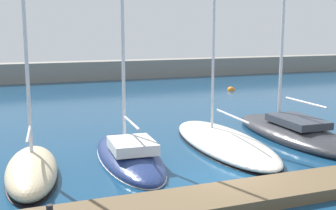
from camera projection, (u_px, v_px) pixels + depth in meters
The scene contains 8 objects.
ground_plane at pixel (227, 180), 17.43m from camera, with size 120.00×120.00×0.00m, color navy.
dock_pier at pixel (257, 194), 15.40m from camera, with size 30.67×2.15×0.42m, color brown.
breakwater_seawall at pixel (75, 71), 50.60m from camera, with size 108.00×2.46×2.17m, color gray.
sailboat_sand_second at pixel (32, 170), 17.56m from camera, with size 2.69×6.49×10.56m.
sailboat_navy_third at pixel (129, 154), 20.05m from camera, with size 3.13×8.44×13.01m.
sailboat_ivory_fourth at pixel (223, 141), 22.37m from camera, with size 3.97×10.24×18.80m.
sailboat_charcoal_fifth at pixel (294, 130), 24.12m from camera, with size 3.66×10.21×20.66m.
mooring_buoy_orange at pixel (231, 90), 42.53m from camera, with size 0.75×0.75×0.75m, color orange.
Camera 1 is at (-8.19, -14.69, 5.92)m, focal length 46.95 mm.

